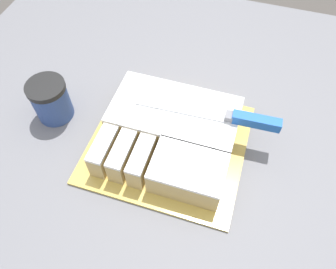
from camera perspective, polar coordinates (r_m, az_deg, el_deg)
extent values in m
plane|color=#4C4742|center=(1.62, 3.08, -19.63)|extent=(8.00, 8.00, 0.00)
cube|color=slate|center=(1.17, 4.13, -13.52)|extent=(1.40, 1.10, 0.95)
cube|color=gold|center=(0.73, 0.00, -1.58)|extent=(0.33, 0.31, 0.01)
cube|color=tan|center=(0.73, 1.19, 2.94)|extent=(0.27, 0.15, 0.06)
cube|color=white|center=(0.70, 1.23, 4.54)|extent=(0.27, 0.15, 0.01)
cube|color=tan|center=(0.65, 3.48, -6.77)|extent=(0.14, 0.10, 0.06)
cube|color=white|center=(0.63, 3.63, -5.39)|extent=(0.14, 0.10, 0.01)
cube|color=tan|center=(0.69, -10.98, -3.01)|extent=(0.03, 0.09, 0.06)
cube|color=white|center=(0.66, -11.42, -1.54)|extent=(0.03, 0.09, 0.01)
cube|color=tan|center=(0.68, -7.85, -3.92)|extent=(0.03, 0.09, 0.06)
cube|color=white|center=(0.65, -8.17, -2.46)|extent=(0.03, 0.09, 0.01)
cube|color=tan|center=(0.67, -4.61, -4.84)|extent=(0.03, 0.09, 0.06)
cube|color=white|center=(0.64, -4.80, -3.41)|extent=(0.03, 0.09, 0.01)
cube|color=silver|center=(0.70, 2.54, 4.48)|extent=(0.21, 0.03, 0.00)
cube|color=slate|center=(0.69, 10.56, 3.09)|extent=(0.02, 0.02, 0.02)
cube|color=#1E59B2|center=(0.69, 15.13, 2.26)|extent=(0.10, 0.03, 0.02)
cylinder|color=#334C8C|center=(0.79, -19.60, 5.36)|extent=(0.08, 0.08, 0.09)
cylinder|color=black|center=(0.76, -20.62, 7.71)|extent=(0.09, 0.09, 0.01)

